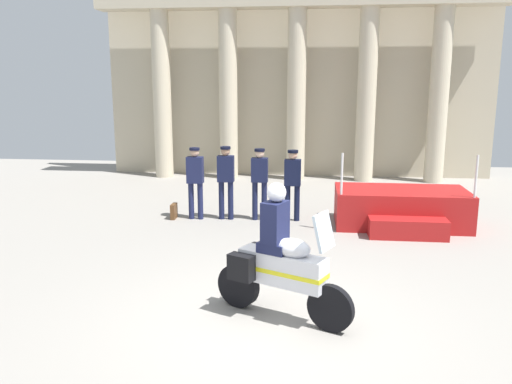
{
  "coord_description": "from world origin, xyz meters",
  "views": [
    {
      "loc": [
        0.53,
        -6.59,
        3.21
      ],
      "look_at": [
        -0.5,
        2.7,
        1.23
      ],
      "focal_mm": 36.62,
      "sensor_mm": 36.0,
      "label": 1
    }
  ],
  "objects_px": {
    "reviewing_stand": "(401,209)",
    "officer_in_row_3": "(293,179)",
    "officer_in_row_1": "(226,177)",
    "officer_in_row_0": "(195,177)",
    "motorcycle_with_rider": "(278,262)",
    "briefcase_on_ground": "(174,211)",
    "officer_in_row_2": "(260,178)"
  },
  "relations": [
    {
      "from": "officer_in_row_1",
      "to": "officer_in_row_3",
      "type": "distance_m",
      "value": 1.56
    },
    {
      "from": "officer_in_row_3",
      "to": "briefcase_on_ground",
      "type": "relative_size",
      "value": 4.63
    },
    {
      "from": "officer_in_row_1",
      "to": "officer_in_row_3",
      "type": "bearing_deg",
      "value": -178.3
    },
    {
      "from": "officer_in_row_1",
      "to": "officer_in_row_2",
      "type": "relative_size",
      "value": 1.03
    },
    {
      "from": "officer_in_row_1",
      "to": "officer_in_row_0",
      "type": "bearing_deg",
      "value": 5.06
    },
    {
      "from": "officer_in_row_0",
      "to": "officer_in_row_1",
      "type": "distance_m",
      "value": 0.72
    },
    {
      "from": "officer_in_row_1",
      "to": "reviewing_stand",
      "type": "bearing_deg",
      "value": 177.68
    },
    {
      "from": "officer_in_row_2",
      "to": "officer_in_row_3",
      "type": "bearing_deg",
      "value": -178.36
    },
    {
      "from": "officer_in_row_0",
      "to": "briefcase_on_ground",
      "type": "relative_size",
      "value": 4.74
    },
    {
      "from": "reviewing_stand",
      "to": "officer_in_row_1",
      "type": "xyz_separation_m",
      "value": [
        -4.03,
        0.18,
        0.63
      ]
    },
    {
      "from": "motorcycle_with_rider",
      "to": "reviewing_stand",
      "type": "bearing_deg",
      "value": 89.83
    },
    {
      "from": "officer_in_row_3",
      "to": "motorcycle_with_rider",
      "type": "height_order",
      "value": "motorcycle_with_rider"
    },
    {
      "from": "motorcycle_with_rider",
      "to": "briefcase_on_ground",
      "type": "bearing_deg",
      "value": 145.44
    },
    {
      "from": "officer_in_row_0",
      "to": "officer_in_row_3",
      "type": "xyz_separation_m",
      "value": [
        2.28,
        0.1,
        -0.02
      ]
    },
    {
      "from": "reviewing_stand",
      "to": "officer_in_row_0",
      "type": "xyz_separation_m",
      "value": [
        -4.74,
        0.12,
        0.61
      ]
    },
    {
      "from": "officer_in_row_3",
      "to": "motorcycle_with_rider",
      "type": "distance_m",
      "value": 5.18
    },
    {
      "from": "reviewing_stand",
      "to": "officer_in_row_3",
      "type": "relative_size",
      "value": 1.75
    },
    {
      "from": "officer_in_row_2",
      "to": "briefcase_on_ground",
      "type": "relative_size",
      "value": 4.7
    },
    {
      "from": "reviewing_stand",
      "to": "briefcase_on_ground",
      "type": "bearing_deg",
      "value": 179.17
    },
    {
      "from": "officer_in_row_0",
      "to": "officer_in_row_2",
      "type": "distance_m",
      "value": 1.52
    },
    {
      "from": "briefcase_on_ground",
      "to": "officer_in_row_1",
      "type": "bearing_deg",
      "value": 4.74
    },
    {
      "from": "officer_in_row_2",
      "to": "reviewing_stand",
      "type": "bearing_deg",
      "value": 176.68
    },
    {
      "from": "officer_in_row_2",
      "to": "officer_in_row_1",
      "type": "bearing_deg",
      "value": 1.76
    },
    {
      "from": "reviewing_stand",
      "to": "officer_in_row_3",
      "type": "xyz_separation_m",
      "value": [
        -2.46,
        0.22,
        0.59
      ]
    },
    {
      "from": "officer_in_row_0",
      "to": "officer_in_row_1",
      "type": "height_order",
      "value": "officer_in_row_1"
    },
    {
      "from": "officer_in_row_3",
      "to": "briefcase_on_ground",
      "type": "distance_m",
      "value": 2.93
    },
    {
      "from": "reviewing_stand",
      "to": "officer_in_row_2",
      "type": "relative_size",
      "value": 1.73
    },
    {
      "from": "officer_in_row_0",
      "to": "officer_in_row_1",
      "type": "relative_size",
      "value": 0.98
    },
    {
      "from": "reviewing_stand",
      "to": "officer_in_row_0",
      "type": "height_order",
      "value": "reviewing_stand"
    },
    {
      "from": "reviewing_stand",
      "to": "officer_in_row_2",
      "type": "bearing_deg",
      "value": 176.44
    },
    {
      "from": "reviewing_stand",
      "to": "officer_in_row_1",
      "type": "distance_m",
      "value": 4.08
    },
    {
      "from": "reviewing_stand",
      "to": "officer_in_row_0",
      "type": "distance_m",
      "value": 4.79
    }
  ]
}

